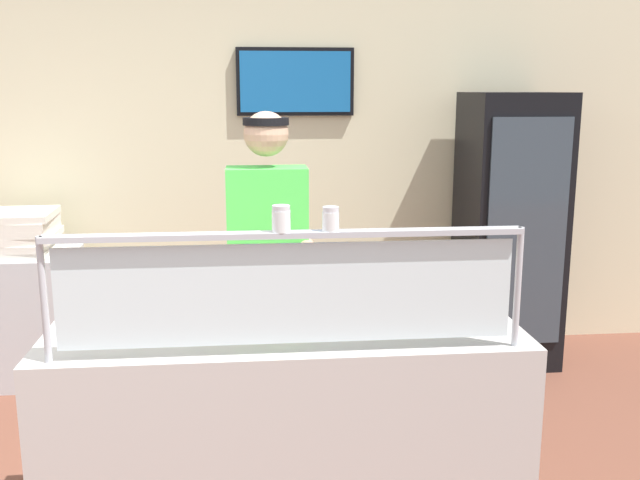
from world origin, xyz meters
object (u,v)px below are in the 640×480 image
pizza_server (252,311)px  parmesan_shaker (281,220)px  worker_figure (269,270)px  pizza_tray (253,314)px  drink_fridge (509,230)px  pizza_box_stack (15,233)px  pepper_flake_shaker (331,220)px

pizza_server → parmesan_shaker: bearing=-78.4°
pizza_server → worker_figure: bearing=77.9°
pizza_tray → parmesan_shaker: parmesan_shaker is taller
drink_fridge → pizza_box_stack: bearing=-179.2°
parmesan_shaker → worker_figure: worker_figure is taller
pizza_server → parmesan_shaker: 0.59m
worker_figure → pizza_server: bearing=-98.4°
pizza_tray → drink_fridge: bearing=46.6°
parmesan_shaker → drink_fridge: size_ratio=0.05×
pepper_flake_shaker → pizza_box_stack: (-1.75, 2.21, -0.45)m
pizza_server → worker_figure: (0.09, 0.59, 0.02)m
parmesan_shaker → worker_figure: size_ratio=0.05×
pizza_server → pizza_tray: bearing=66.4°
pizza_server → pizza_box_stack: 2.34m
pizza_tray → pizza_server: pizza_server is taller
pizza_box_stack → pepper_flake_shaker: bearing=-51.6°
parmesan_shaker → drink_fridge: bearing=53.8°
drink_fridge → parmesan_shaker: bearing=-126.2°
pizza_tray → drink_fridge: 2.54m
parmesan_shaker → pizza_box_stack: bearing=125.6°
worker_figure → drink_fridge: (1.67, 1.27, -0.09)m
worker_figure → pizza_box_stack: (-1.56, 1.23, -0.03)m
worker_figure → pizza_box_stack: 1.99m
pizza_box_stack → parmesan_shaker: bearing=-54.4°
pepper_flake_shaker → pizza_box_stack: size_ratio=0.16×
pizza_server → drink_fridge: drink_fridge is taller
worker_figure → pizza_tray: bearing=-98.0°
pizza_box_stack → worker_figure: bearing=-38.2°
worker_figure → pepper_flake_shaker: bearing=-79.2°
parmesan_shaker → drink_fridge: 2.84m
pizza_server → pepper_flake_shaker: (0.27, -0.39, 0.43)m
worker_figure → drink_fridge: size_ratio=0.96×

